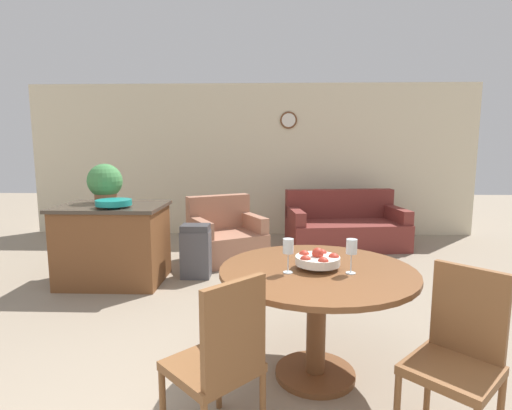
# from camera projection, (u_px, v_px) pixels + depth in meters

# --- Properties ---
(wall_back) EXTENTS (8.00, 0.09, 2.70)m
(wall_back) POSITION_uv_depth(u_px,v_px,m) (251.00, 160.00, 7.22)
(wall_back) COLOR beige
(wall_back) RESTS_ON ground_plane
(dining_table) EXTENTS (1.32, 1.32, 0.78)m
(dining_table) POSITION_uv_depth(u_px,v_px,m) (317.00, 294.00, 2.70)
(dining_table) COLOR brown
(dining_table) RESTS_ON ground_plane
(dining_chair_near_left) EXTENTS (0.59, 0.59, 0.95)m
(dining_chair_near_left) POSITION_uv_depth(u_px,v_px,m) (221.00, 357.00, 2.05)
(dining_chair_near_left) COLOR brown
(dining_chair_near_left) RESTS_ON ground_plane
(dining_chair_near_right) EXTENTS (0.59, 0.59, 0.95)m
(dining_chair_near_right) POSITION_uv_depth(u_px,v_px,m) (458.00, 350.00, 2.13)
(dining_chair_near_right) COLOR brown
(dining_chair_near_right) RESTS_ON ground_plane
(fruit_bowl) EXTENTS (0.30, 0.30, 0.14)m
(fruit_bowl) POSITION_uv_depth(u_px,v_px,m) (318.00, 260.00, 2.67)
(fruit_bowl) COLOR silver
(fruit_bowl) RESTS_ON dining_table
(wine_glass_left) EXTENTS (0.07, 0.07, 0.23)m
(wine_glass_left) POSITION_uv_depth(u_px,v_px,m) (288.00, 248.00, 2.56)
(wine_glass_left) COLOR silver
(wine_glass_left) RESTS_ON dining_table
(wine_glass_right) EXTENTS (0.07, 0.07, 0.23)m
(wine_glass_right) POSITION_uv_depth(u_px,v_px,m) (352.00, 248.00, 2.55)
(wine_glass_right) COLOR silver
(wine_glass_right) RESTS_ON dining_table
(kitchen_island) EXTENTS (1.19, 0.88, 0.92)m
(kitchen_island) POSITION_uv_depth(u_px,v_px,m) (114.00, 243.00, 4.68)
(kitchen_island) COLOR brown
(kitchen_island) RESTS_ON ground_plane
(teal_bowl) EXTENTS (0.39, 0.39, 0.09)m
(teal_bowl) POSITION_uv_depth(u_px,v_px,m) (114.00, 203.00, 4.41)
(teal_bowl) COLOR teal
(teal_bowl) RESTS_ON kitchen_island
(potted_plant) EXTENTS (0.41, 0.41, 0.47)m
(potted_plant) POSITION_uv_depth(u_px,v_px,m) (105.00, 182.00, 4.78)
(potted_plant) COLOR #A36642
(potted_plant) RESTS_ON kitchen_island
(trash_bin) EXTENTS (0.35, 0.27, 0.66)m
(trash_bin) POSITION_uv_depth(u_px,v_px,m) (196.00, 251.00, 4.87)
(trash_bin) COLOR #47474C
(trash_bin) RESTS_ON ground_plane
(couch) EXTENTS (1.91, 1.19, 0.89)m
(couch) POSITION_uv_depth(u_px,v_px,m) (345.00, 228.00, 6.40)
(couch) COLOR maroon
(couch) RESTS_ON ground_plane
(armchair) EXTENTS (1.22, 1.18, 0.89)m
(armchair) POSITION_uv_depth(u_px,v_px,m) (226.00, 239.00, 5.65)
(armchair) COLOR #A87056
(armchair) RESTS_ON ground_plane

